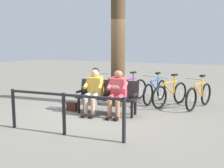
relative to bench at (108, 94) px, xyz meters
The scene contains 13 objects.
ground_plane 0.59m from the bench, 31.84° to the left, with size 40.00×40.00×0.00m, color slate.
bench is the anchor object (origin of this frame).
person_reading 0.39m from the bench, 160.74° to the left, with size 0.53×0.80×1.20m.
person_companion 0.39m from the bench, 35.04° to the left, with size 0.53×0.80×1.20m.
handbag 1.08m from the bench, 12.72° to the left, with size 0.30×0.14×0.24m, color #3F1E14.
tree_trunk 1.54m from the bench, 80.11° to the right, with size 0.41×0.41×3.42m, color #4C3823.
litter_bin 1.11m from the bench, 38.00° to the right, with size 0.34×0.34×0.76m.
bicycle_purple 2.65m from the bench, 140.16° to the right, with size 0.57×1.64×0.94m.
bicycle_red 2.02m from the bench, 127.97° to the right, with size 0.70×1.59×0.94m.
bicycle_silver 1.97m from the bench, 110.66° to the right, with size 0.48×1.68×0.94m.
bicycle_black 1.69m from the bench, 85.95° to the right, with size 0.69×1.60×0.94m.
bicycle_green 1.95m from the bench, 69.07° to the right, with size 0.48×1.67×0.94m.
railing_fence 1.87m from the bench, 90.39° to the left, with size 2.57×0.33×0.85m.
Camera 1 is at (-3.43, 5.76, 1.77)m, focal length 41.96 mm.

